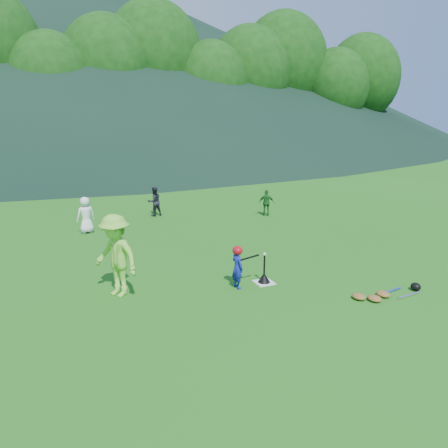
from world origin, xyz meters
The scene contains 14 objects.
ground centered at (0.00, 0.00, 0.00)m, with size 120.00×120.00×0.00m, color #226216.
home_plate centered at (0.00, 0.00, 0.01)m, with size 0.45×0.45×0.02m, color silver.
baseball centered at (0.00, 0.00, 0.74)m, with size 0.08×0.08×0.08m, color white.
batter_child centered at (-0.73, -0.02, 0.50)m, with size 0.37×0.24×1.01m, color #152094.
adult_coach centered at (-3.41, 0.65, 0.94)m, with size 1.22×0.70×1.88m, color #7CCF3D.
fielder_a centered at (-3.47, 6.49, 0.63)m, with size 0.62×0.40×1.26m, color white.
fielder_b centered at (-0.66, 8.10, 0.59)m, with size 0.57×0.45×1.18m, color black.
fielder_c centered at (3.49, 6.35, 0.53)m, with size 0.62×0.26×1.06m, color #1D6221.
batting_tee centered at (0.00, 0.00, 0.13)m, with size 0.30×0.30×0.68m.
batter_gear centered at (-0.71, -0.02, 0.91)m, with size 0.73×0.26×0.37m.
equipment_pile centered at (2.09, -1.80, 0.07)m, with size 1.80×0.56×0.19m.
outfield_fence centered at (0.00, 28.00, 0.70)m, with size 70.07×0.08×1.33m.
tree_line centered at (0.20, 33.83, 8.21)m, with size 70.04×11.40×14.82m.
distant_hills centered at (-7.63, 81.81, 14.98)m, with size 155.00×140.00×32.00m.
Camera 1 is at (-4.80, -8.80, 4.02)m, focal length 35.00 mm.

